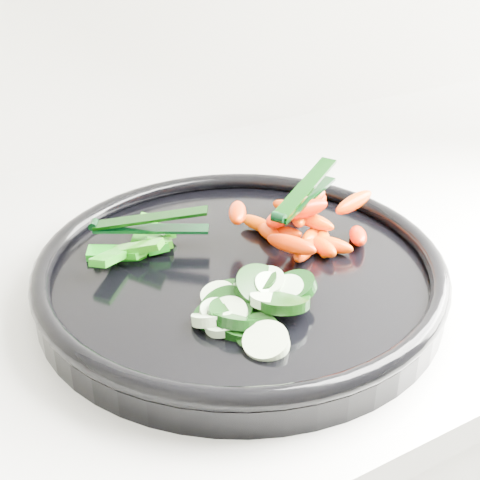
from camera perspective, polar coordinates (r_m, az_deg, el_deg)
veggie_tray at (r=0.62m, az=-0.00°, el=-2.80°), size 0.43×0.43×0.04m
cucumber_pile at (r=0.55m, az=0.60°, el=-5.78°), size 0.12×0.12×0.04m
carrot_pile at (r=0.65m, az=5.38°, el=1.32°), size 0.16×0.14×0.06m
pepper_pile at (r=0.65m, az=-8.45°, el=-0.31°), size 0.11×0.09×0.04m
tong_carrot at (r=0.64m, az=5.44°, el=3.92°), size 0.11×0.07×0.02m
tong_pepper at (r=0.64m, az=-7.94°, el=1.41°), size 0.11×0.07×0.02m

